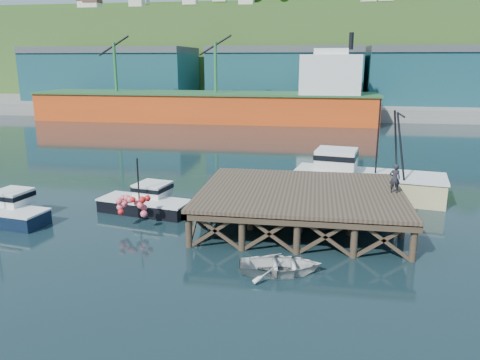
% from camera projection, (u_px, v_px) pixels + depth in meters
% --- Properties ---
extents(ground, '(300.00, 300.00, 0.00)m').
position_uv_depth(ground, '(212.00, 218.00, 29.43)').
color(ground, black).
rests_on(ground, ground).
extents(wharf, '(12.00, 10.00, 2.62)m').
position_uv_depth(wharf, '(301.00, 194.00, 27.91)').
color(wharf, brown).
rests_on(wharf, ground).
extents(far_quay, '(160.00, 40.00, 2.00)m').
position_uv_depth(far_quay, '(286.00, 104.00, 96.11)').
color(far_quay, gray).
rests_on(far_quay, ground).
extents(warehouse_left, '(32.00, 16.00, 9.00)m').
position_uv_depth(warehouse_left, '(113.00, 76.00, 95.41)').
color(warehouse_left, '#1A5258').
rests_on(warehouse_left, far_quay).
extents(warehouse_mid, '(28.00, 16.00, 9.00)m').
position_uv_depth(warehouse_mid, '(285.00, 77.00, 89.97)').
color(warehouse_mid, '#1A5258').
rests_on(warehouse_mid, far_quay).
extents(warehouse_right, '(30.00, 16.00, 9.00)m').
position_uv_depth(warehouse_right, '(449.00, 78.00, 85.30)').
color(warehouse_right, '#1A5258').
rests_on(warehouse_right, far_quay).
extents(cargo_ship, '(55.50, 10.00, 13.75)m').
position_uv_depth(cargo_ship, '(225.00, 101.00, 75.82)').
color(cargo_ship, '#E34915').
rests_on(cargo_ship, ground).
extents(hillside, '(220.00, 50.00, 22.00)m').
position_uv_depth(hillside, '(295.00, 55.00, 122.32)').
color(hillside, '#2D511E').
rests_on(hillside, ground).
extents(boat_navy, '(6.02, 3.59, 3.61)m').
position_uv_depth(boat_navy, '(5.00, 211.00, 28.61)').
color(boat_navy, '#0E1C33').
rests_on(boat_navy, ground).
extents(boat_black, '(6.37, 5.28, 3.74)m').
position_uv_depth(boat_black, '(147.00, 201.00, 30.67)').
color(boat_black, black).
rests_on(boat_black, ground).
extents(trawler, '(11.05, 5.56, 7.07)m').
position_uv_depth(trawler, '(365.00, 177.00, 33.75)').
color(trawler, '#CFC586').
rests_on(trawler, ground).
extents(dinghy, '(4.19, 3.27, 0.79)m').
position_uv_depth(dinghy, '(281.00, 265.00, 21.78)').
color(dinghy, silver).
rests_on(dinghy, ground).
extents(dockworker, '(0.63, 0.42, 1.70)m').
position_uv_depth(dockworker, '(395.00, 178.00, 27.25)').
color(dockworker, black).
rests_on(dockworker, wharf).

